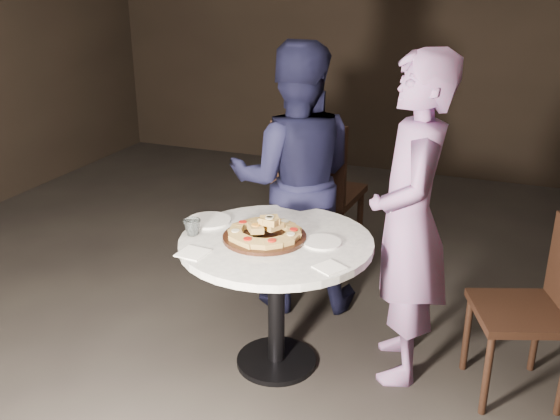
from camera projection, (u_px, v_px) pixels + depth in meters
name	position (u px, v px, depth m)	size (l,w,h in m)	color
floor	(258.00, 362.00, 3.19)	(7.00, 7.00, 0.00)	black
table	(276.00, 264.00, 2.98)	(0.93, 0.93, 0.69)	black
serving_board	(265.00, 237.00, 2.94)	(0.40, 0.40, 0.02)	black
focaccia_pile	(265.00, 230.00, 2.93)	(0.36, 0.35, 0.09)	#AB8542
plate_left	(209.00, 221.00, 3.13)	(0.22, 0.22, 0.01)	white
plate_right	(322.00, 242.00, 2.89)	(0.18, 0.18, 0.01)	white
water_glass	(192.00, 227.00, 2.97)	(0.08, 0.08, 0.08)	silver
napkin_near	(193.00, 253.00, 2.78)	(0.12, 0.12, 0.01)	white
napkin_far	(330.00, 268.00, 2.65)	(0.11, 0.11, 0.01)	white
chair_far	(315.00, 187.00, 3.94)	(0.51, 0.53, 1.03)	black
chair_right	(541.00, 300.00, 2.80)	(0.52, 0.51, 0.85)	black
diner_navy	(295.00, 179.00, 3.52)	(0.75, 0.58, 1.54)	black
diner_teal	(409.00, 222.00, 2.87)	(0.57, 0.38, 1.58)	slate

